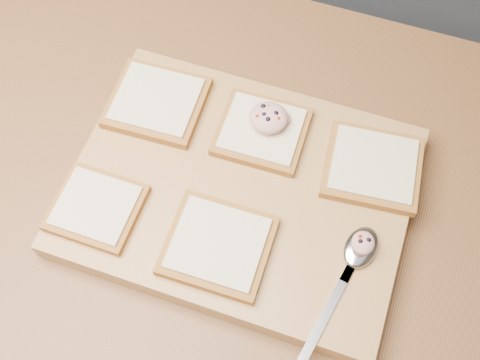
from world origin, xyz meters
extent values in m
plane|color=#515459|center=(0.00, 0.00, 0.00)|extent=(4.00, 4.00, 0.00)
cube|color=slate|center=(0.00, 0.00, 0.42)|extent=(1.90, 0.75, 0.84)
cube|color=brown|center=(0.00, 0.00, 0.87)|extent=(2.00, 0.80, 0.06)
cube|color=tan|center=(-0.02, 0.02, 0.92)|extent=(0.44, 0.34, 0.04)
cube|color=#9D6A28|center=(-0.18, 0.10, 0.94)|extent=(0.13, 0.12, 0.01)
cube|color=beige|center=(-0.18, 0.10, 0.95)|extent=(0.12, 0.11, 0.00)
cube|color=#9D6A28|center=(-0.02, 0.11, 0.94)|extent=(0.12, 0.11, 0.01)
cube|color=beige|center=(-0.02, 0.11, 0.95)|extent=(0.11, 0.10, 0.00)
cube|color=#9D6A28|center=(0.14, 0.10, 0.94)|extent=(0.14, 0.13, 0.01)
cube|color=beige|center=(0.14, 0.10, 0.95)|extent=(0.12, 0.11, 0.00)
cube|color=#9D6A28|center=(-0.19, -0.07, 0.94)|extent=(0.11, 0.10, 0.01)
cube|color=beige|center=(-0.19, -0.07, 0.95)|extent=(0.10, 0.09, 0.00)
cube|color=#9D6A28|center=(-0.02, -0.07, 0.94)|extent=(0.13, 0.12, 0.01)
cube|color=beige|center=(-0.02, -0.07, 0.95)|extent=(0.11, 0.10, 0.00)
ellipsoid|color=tan|center=(-0.01, 0.12, 0.96)|extent=(0.05, 0.05, 0.02)
sphere|color=black|center=(-0.01, 0.12, 0.97)|extent=(0.01, 0.01, 0.01)
sphere|color=black|center=(-0.03, 0.13, 0.97)|extent=(0.01, 0.01, 0.01)
sphere|color=black|center=(-0.01, 0.11, 0.97)|extent=(0.01, 0.01, 0.01)
sphere|color=black|center=(-0.02, 0.11, 0.97)|extent=(0.01, 0.01, 0.01)
sphere|color=#A5140C|center=(0.00, 0.11, 0.97)|extent=(0.01, 0.01, 0.01)
sphere|color=#A5140C|center=(-0.02, 0.13, 0.97)|extent=(0.01, 0.01, 0.01)
sphere|color=#A5140C|center=(-0.03, 0.11, 0.97)|extent=(0.01, 0.01, 0.01)
ellipsoid|color=silver|center=(0.15, -0.01, 0.94)|extent=(0.05, 0.07, 0.01)
cube|color=silver|center=(0.14, -0.04, 0.94)|extent=(0.02, 0.04, 0.00)
cube|color=silver|center=(0.13, -0.11, 0.94)|extent=(0.04, 0.15, 0.00)
ellipsoid|color=tan|center=(0.15, -0.01, 0.96)|extent=(0.03, 0.03, 0.02)
sphere|color=black|center=(0.15, -0.01, 0.96)|extent=(0.01, 0.01, 0.01)
sphere|color=black|center=(0.15, -0.02, 0.96)|extent=(0.01, 0.01, 0.01)
sphere|color=#A5140C|center=(0.14, -0.01, 0.96)|extent=(0.01, 0.01, 0.01)
camera|label=1|loc=(0.09, -0.32, 1.65)|focal=45.00mm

